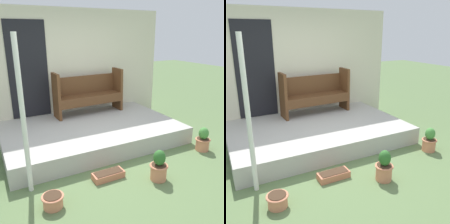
{
  "view_description": "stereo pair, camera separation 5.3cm",
  "coord_description": "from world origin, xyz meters",
  "views": [
    {
      "loc": [
        -1.64,
        -3.25,
        2.1
      ],
      "look_at": [
        0.28,
        0.38,
        0.78
      ],
      "focal_mm": 40.0,
      "sensor_mm": 36.0,
      "label": 1
    },
    {
      "loc": [
        -1.6,
        -3.27,
        2.1
      ],
      "look_at": [
        0.28,
        0.38,
        0.78
      ],
      "focal_mm": 40.0,
      "sensor_mm": 36.0,
      "label": 2
    }
  ],
  "objects": [
    {
      "name": "ground_plane",
      "position": [
        0.0,
        0.0,
        0.0
      ],
      "size": [
        24.0,
        24.0,
        0.0
      ],
      "primitive_type": "plane",
      "color": "#5B7547"
    },
    {
      "name": "porch_slab",
      "position": [
        0.18,
        1.07,
        0.17
      ],
      "size": [
        3.38,
        2.14,
        0.33
      ],
      "color": "#B2AFA8",
      "rests_on": "ground_plane"
    },
    {
      "name": "house_wall",
      "position": [
        0.14,
        2.17,
        1.3
      ],
      "size": [
        4.58,
        0.08,
        2.6
      ],
      "color": "beige",
      "rests_on": "ground_plane"
    },
    {
      "name": "support_post",
      "position": [
        -1.24,
        -0.09,
        1.05
      ],
      "size": [
        0.07,
        0.07,
        2.11
      ],
      "color": "white",
      "rests_on": "ground_plane"
    },
    {
      "name": "bench",
      "position": [
        0.44,
        1.81,
        0.82
      ],
      "size": [
        1.57,
        0.47,
        0.97
      ],
      "rotation": [
        0.0,
        0.0,
        0.04
      ],
      "color": "brown",
      "rests_on": "porch_slab"
    },
    {
      "name": "flower_pot_left",
      "position": [
        -1.07,
        -0.59,
        0.1
      ],
      "size": [
        0.28,
        0.28,
        0.17
      ],
      "color": "tan",
      "rests_on": "ground_plane"
    },
    {
      "name": "flower_pot_middle",
      "position": [
        0.49,
        -0.71,
        0.21
      ],
      "size": [
        0.28,
        0.28,
        0.48
      ],
      "color": "tan",
      "rests_on": "ground_plane"
    },
    {
      "name": "flower_pot_right",
      "position": [
        1.82,
        -0.31,
        0.19
      ],
      "size": [
        0.27,
        0.27,
        0.45
      ],
      "color": "tan",
      "rests_on": "ground_plane"
    },
    {
      "name": "planter_box_rect",
      "position": [
        -0.16,
        -0.33,
        0.05
      ],
      "size": [
        0.48,
        0.2,
        0.11
      ],
      "color": "#C67251",
      "rests_on": "ground_plane"
    }
  ]
}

